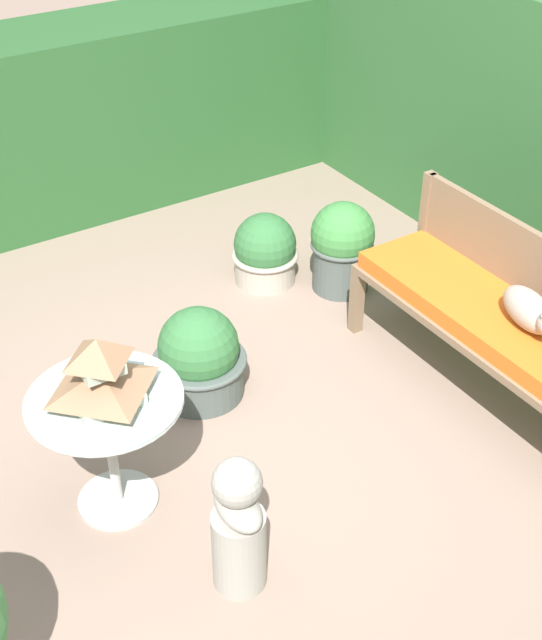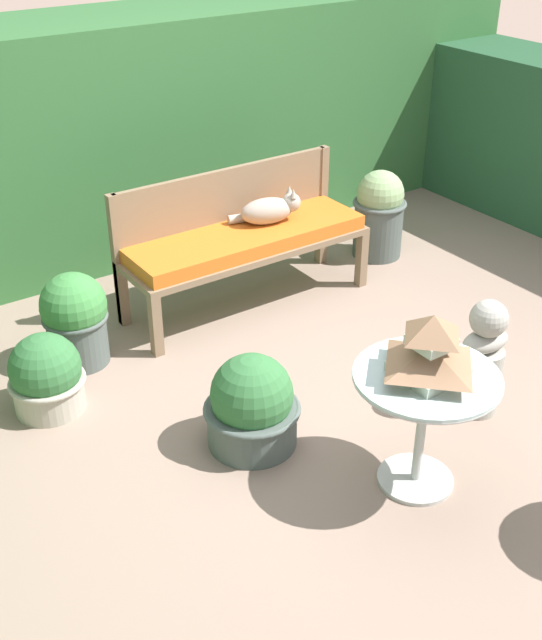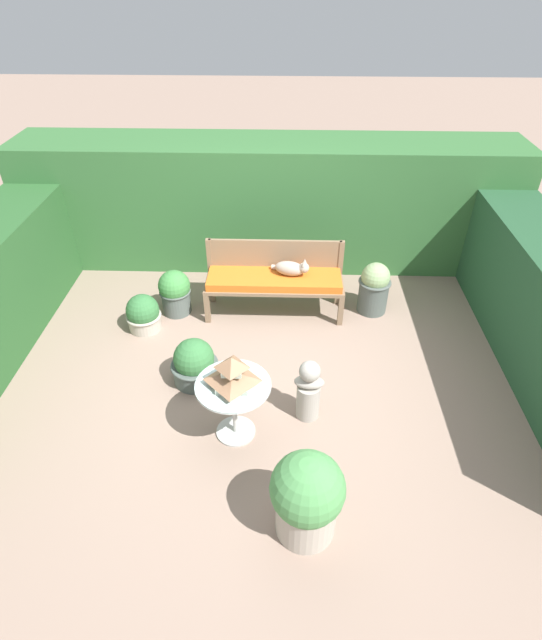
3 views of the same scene
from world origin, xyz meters
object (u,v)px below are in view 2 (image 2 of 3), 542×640
Objects in this scene: garden_bust at (483,359)px; potted_plant_hedge_corner at (379,213)px; garden_bench at (247,243)px; potted_plant_patio_mid at (46,376)px; pagoda_birdhouse at (430,350)px; potted_plant_table_near at (75,318)px; cat at (270,210)px; patio_table at (425,399)px; potted_plant_bench_right at (251,406)px.

garden_bust reaches higher than potted_plant_hedge_corner.
garden_bench is 3.67× the size of potted_plant_patio_mid.
potted_plant_table_near is at bearing 115.27° from pagoda_birdhouse.
cat reaches higher than garden_bust.
cat is 1.01m from potted_plant_hedge_corner.
potted_plant_patio_mid is at bearing 128.01° from patio_table.
pagoda_birdhouse reaches higher than cat.
cat reaches higher than potted_plant_table_near.
potted_plant_hedge_corner is (0.97, 0.05, -0.27)m from cat.
potted_plant_hedge_corner is (1.92, 1.27, 0.11)m from potted_plant_bench_right.
potted_plant_hedge_corner is at bearing 2.70° from potted_plant_table_near.
potted_plant_bench_right reaches higher than potted_plant_patio_mid.
cat is 0.68× the size of garden_bust.
garden_bench is 1.42m from potted_plant_bench_right.
patio_table is 1.17× the size of potted_plant_table_near.
garden_bench is 3.28× the size of potted_plant_bench_right.
cat is 0.79× the size of potted_plant_table_near.
pagoda_birdhouse is (0.00, 0.00, 0.25)m from patio_table.
pagoda_birdhouse is 0.56× the size of potted_plant_hedge_corner.
cat is at bearing 8.63° from garden_bench.
garden_bust is 1.01× the size of potted_plant_hedge_corner.
potted_plant_table_near is (-1.35, -0.06, -0.31)m from cat.
garden_bust is 1.32× the size of potted_plant_bench_right.
cat is 1.75m from potted_plant_patio_mid.
pagoda_birdhouse reaches higher than patio_table.
patio_table is at bearing -64.73° from potted_plant_table_near.
potted_plant_hedge_corner reaches higher than patio_table.
potted_plant_table_near is at bearing -178.57° from garden_bench.
potted_plant_hedge_corner is at bearing 16.45° from cat.
patio_table is 1.49× the size of potted_plant_patio_mid.
garden_bust is at bearing -46.63° from potted_plant_table_near.
patio_table is at bearing -126.90° from potted_plant_hedge_corner.
cat is at bearing 2.46° from potted_plant_table_near.
potted_plant_table_near reaches higher than potted_plant_patio_mid.
garden_bench is 4.46× the size of pagoda_birdhouse.
pagoda_birdhouse is 2.07m from potted_plant_table_near.
potted_plant_hedge_corner reaches higher than potted_plant_bench_right.
cat is (0.19, 0.03, 0.17)m from garden_bench.
potted_plant_patio_mid is (-1.66, -0.39, -0.40)m from cat.
cat reaches higher than potted_plant_patio_mid.
garden_bench is 2.89× the size of potted_plant_table_near.
garden_bench is 2.48× the size of garden_bust.
potted_plant_bench_right is at bearing -114.40° from cat.
patio_table reaches higher than potted_plant_patio_mid.
garden_bust is (0.65, 0.23, -0.15)m from patio_table.
cat is 0.90× the size of potted_plant_bench_right.
pagoda_birdhouse reaches higher than garden_bench.
garden_bench is 1.53m from potted_plant_patio_mid.
garden_bust reaches higher than potted_plant_patio_mid.
potted_plant_hedge_corner reaches higher than garden_bench.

